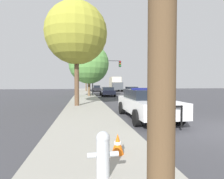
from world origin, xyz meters
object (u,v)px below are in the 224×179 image
object	(u,v)px
police_car	(146,103)
tree_sidewalk_near	(76,34)
car_background_midblock	(107,91)
tree_sidewalk_far	(86,67)
car_background_oncoming	(132,90)
tree_sidewalk_mid	(89,64)
traffic_light	(104,70)
car_background_distant	(97,88)
box_truck	(115,84)
traffic_cone	(118,144)
fire_hydrant	(103,153)

from	to	relation	value
police_car	tree_sidewalk_near	size ratio (longest dim) A/B	0.66
car_background_midblock	tree_sidewalk_far	xyz separation A→B (m)	(-2.72, 15.26, 4.83)
police_car	car_background_oncoming	distance (m)	19.25
tree_sidewalk_mid	car_background_oncoming	bearing A→B (deg)	25.56
traffic_light	car_background_distant	xyz separation A→B (m)	(0.14, 15.03, -3.07)
traffic_light	box_truck	xyz separation A→B (m)	(4.60, 15.64, -2.04)
box_truck	traffic_cone	distance (m)	37.60
police_car	traffic_cone	world-z (taller)	police_car
police_car	car_background_midblock	distance (m)	16.29
car_background_midblock	box_truck	world-z (taller)	box_truck
traffic_cone	car_background_midblock	bearing A→B (deg)	82.58
box_truck	car_background_distant	bearing A→B (deg)	9.69
tree_sidewalk_far	car_background_distant	bearing A→B (deg)	6.41
car_background_midblock	box_truck	xyz separation A→B (m)	(4.21, 16.15, 1.07)
box_truck	tree_sidewalk_near	xyz separation A→B (m)	(-8.14, -27.55, 3.72)
fire_hydrant	tree_sidewalk_mid	size ratio (longest dim) A/B	0.11
car_background_distant	car_background_midblock	bearing A→B (deg)	-84.39
fire_hydrant	car_background_midblock	bearing A→B (deg)	81.73
traffic_light	tree_sidewalk_far	xyz separation A→B (m)	(-2.32, 14.75, 1.72)
car_background_distant	car_background_midblock	world-z (taller)	car_background_distant
police_car	box_truck	distance (m)	32.76
car_background_midblock	car_background_oncoming	bearing A→B (deg)	30.73
car_background_oncoming	box_truck	size ratio (longest dim) A/B	0.56
car_background_oncoming	tree_sidewalk_mid	distance (m)	8.56
car_background_midblock	tree_sidewalk_mid	bearing A→B (deg)	-159.25
box_truck	tree_sidewalk_near	bearing A→B (deg)	75.39
tree_sidewalk_mid	tree_sidewalk_far	world-z (taller)	tree_sidewalk_far
box_truck	car_background_midblock	bearing A→B (deg)	77.25
car_background_oncoming	car_background_midblock	distance (m)	4.92
tree_sidewalk_near	traffic_cone	size ratio (longest dim) A/B	16.24
car_background_oncoming	traffic_cone	world-z (taller)	car_background_oncoming
police_car	tree_sidewalk_mid	world-z (taller)	tree_sidewalk_mid
traffic_light	tree_sidewalk_near	size ratio (longest dim) A/B	0.67
tree_sidewalk_far	fire_hydrant	bearing A→B (deg)	-90.68
car_background_midblock	police_car	bearing A→B (deg)	-89.63
car_background_distant	traffic_cone	bearing A→B (deg)	-89.20
police_car	car_background_distant	bearing A→B (deg)	-89.22
traffic_light	tree_sidewalk_mid	distance (m)	2.74
traffic_light	tree_sidewalk_far	world-z (taller)	tree_sidewalk_far
fire_hydrant	traffic_light	world-z (taller)	traffic_light
tree_sidewalk_mid	tree_sidewalk_near	xyz separation A→B (m)	(-1.29, -10.49, 1.03)
car_background_distant	box_truck	bearing A→B (deg)	12.50
fire_hydrant	tree_sidewalk_far	bearing A→B (deg)	89.32
traffic_light	car_background_midblock	xyz separation A→B (m)	(0.39, -0.50, -3.11)
tree_sidewalk_near	traffic_cone	bearing A→B (deg)	-82.54
box_truck	tree_sidewalk_far	distance (m)	7.93
car_background_distant	car_background_oncoming	bearing A→B (deg)	-66.22
police_car	car_background_distant	xyz separation A→B (m)	(0.08, 31.82, -0.06)
fire_hydrant	box_truck	size ratio (longest dim) A/B	0.11
car_background_oncoming	car_background_distant	size ratio (longest dim) A/B	0.94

